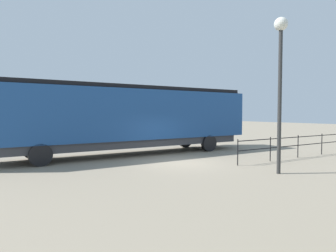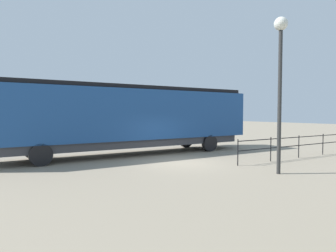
% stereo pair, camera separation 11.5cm
% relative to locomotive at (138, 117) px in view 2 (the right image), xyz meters
% --- Properties ---
extents(ground_plane, '(120.00, 120.00, 0.00)m').
position_rel_locomotive_xyz_m(ground_plane, '(4.05, 0.47, -2.34)').
color(ground_plane, gray).
extents(locomotive, '(3.04, 16.33, 4.18)m').
position_rel_locomotive_xyz_m(locomotive, '(0.00, 0.00, 0.00)').
color(locomotive, navy).
rests_on(locomotive, ground_plane).
extents(lamp_post, '(0.56, 0.56, 6.52)m').
position_rel_locomotive_xyz_m(lamp_post, '(8.54, 2.43, 2.39)').
color(lamp_post, '#2D2D2D').
rests_on(lamp_post, ground_plane).
extents(platform_fence, '(0.05, 9.63, 1.29)m').
position_rel_locomotive_xyz_m(platform_fence, '(6.23, 7.17, -1.50)').
color(platform_fence, black).
rests_on(platform_fence, ground_plane).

